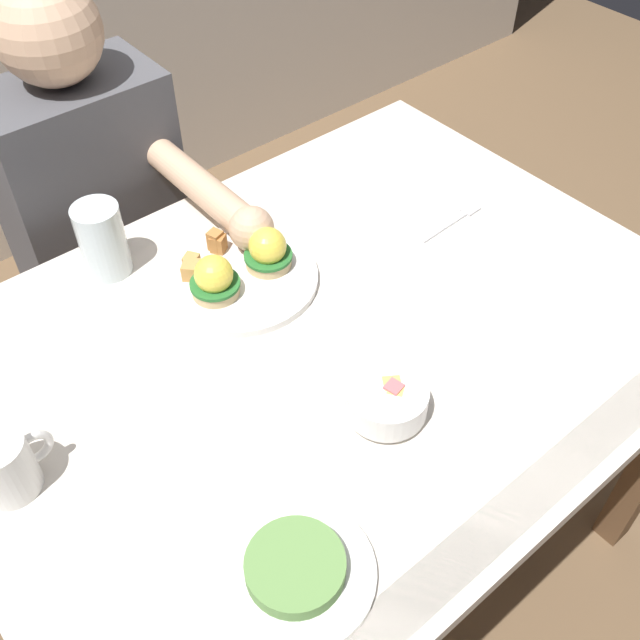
# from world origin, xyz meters

# --- Properties ---
(ground_plane) EXTENTS (6.00, 6.00, 0.00)m
(ground_plane) POSITION_xyz_m (0.00, 0.00, 0.00)
(ground_plane) COLOR brown
(dining_table) EXTENTS (1.20, 0.90, 0.74)m
(dining_table) POSITION_xyz_m (0.00, 0.00, 0.63)
(dining_table) COLOR silver
(dining_table) RESTS_ON ground_plane
(eggs_benedict_plate) EXTENTS (0.27, 0.27, 0.09)m
(eggs_benedict_plate) POSITION_xyz_m (-0.04, 0.19, 0.76)
(eggs_benedict_plate) COLOR white
(eggs_benedict_plate) RESTS_ON dining_table
(fruit_bowl) EXTENTS (0.12, 0.12, 0.06)m
(fruit_bowl) POSITION_xyz_m (-0.04, -0.18, 0.77)
(fruit_bowl) COLOR white
(fruit_bowl) RESTS_ON dining_table
(coffee_mug) EXTENTS (0.11, 0.08, 0.09)m
(coffee_mug) POSITION_xyz_m (-0.50, 0.06, 0.79)
(coffee_mug) COLOR white
(coffee_mug) RESTS_ON dining_table
(fork) EXTENTS (0.16, 0.03, 0.00)m
(fork) POSITION_xyz_m (0.37, 0.07, 0.74)
(fork) COLOR silver
(fork) RESTS_ON dining_table
(water_glass_near) EXTENTS (0.08, 0.08, 0.13)m
(water_glass_near) POSITION_xyz_m (-0.19, 0.36, 0.80)
(water_glass_near) COLOR silver
(water_glass_near) RESTS_ON dining_table
(side_plate) EXTENTS (0.20, 0.20, 0.04)m
(side_plate) POSITION_xyz_m (-0.29, -0.29, 0.75)
(side_plate) COLOR white
(side_plate) RESTS_ON dining_table
(diner_person) EXTENTS (0.34, 0.54, 1.14)m
(diner_person) POSITION_xyz_m (-0.09, 0.60, 0.65)
(diner_person) COLOR #33333D
(diner_person) RESTS_ON ground_plane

